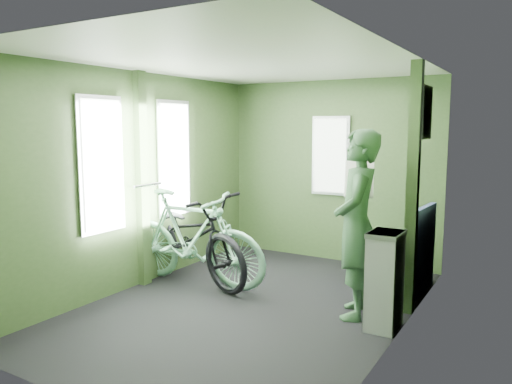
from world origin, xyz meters
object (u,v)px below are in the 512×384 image
(waste_box, at_px, (385,281))
(bench_seat, at_px, (402,267))
(bicycle_black, at_px, (191,280))
(passenger, at_px, (357,224))
(bicycle_mint, at_px, (192,285))

(waste_box, bearing_deg, bench_seat, 96.33)
(bicycle_black, relative_size, passenger, 1.13)
(bicycle_black, relative_size, bench_seat, 2.11)
(bicycle_mint, bearing_deg, waste_box, -95.22)
(passenger, height_order, waste_box, passenger)
(passenger, bearing_deg, bench_seat, 150.60)
(bicycle_black, distance_m, waste_box, 2.30)
(bicycle_black, relative_size, bicycle_mint, 1.08)
(bicycle_mint, distance_m, passenger, 2.01)
(bicycle_black, xyz_separation_m, waste_box, (2.25, -0.23, 0.42))
(bench_seat, bearing_deg, passenger, -99.37)
(passenger, bearing_deg, bicycle_black, -108.30)
(bench_seat, bearing_deg, bicycle_mint, -151.22)
(bicycle_mint, xyz_separation_m, bench_seat, (2.02, 0.95, 0.27))
(passenger, distance_m, waste_box, 0.56)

